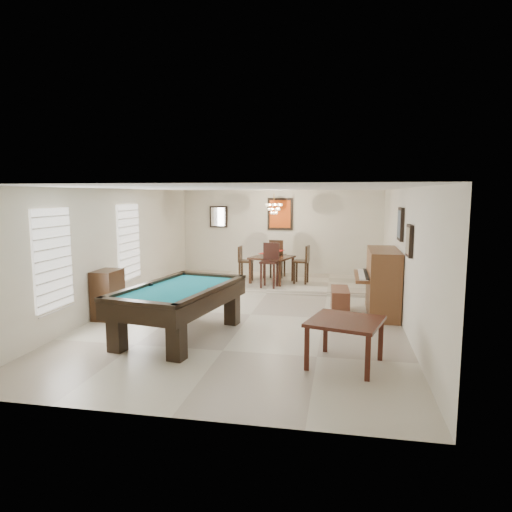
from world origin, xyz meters
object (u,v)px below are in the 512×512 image
(dining_chair_south, at_px, (269,266))
(dining_chair_east, at_px, (301,264))
(chandelier, at_px, (274,205))
(square_table, at_px, (345,342))
(piano_bench, at_px, (340,301))
(dining_chair_north, at_px, (278,258))
(pool_table, at_px, (180,312))
(dining_table, at_px, (272,267))
(apothecary_chest, at_px, (108,294))
(upright_piano, at_px, (375,282))
(flower_vase, at_px, (272,248))
(dining_chair_west, at_px, (246,264))

(dining_chair_south, distance_m, dining_chair_east, 1.03)
(dining_chair_south, xyz_separation_m, chandelier, (-0.03, 0.94, 1.52))
(square_table, distance_m, chandelier, 6.30)
(chandelier, bearing_deg, dining_chair_east, -16.74)
(piano_bench, bearing_deg, dining_chair_north, 118.78)
(dining_chair_south, height_order, dining_chair_north, dining_chair_south)
(pool_table, bearing_deg, dining_chair_east, 80.01)
(dining_table, bearing_deg, square_table, -70.61)
(piano_bench, distance_m, dining_chair_east, 2.71)
(square_table, bearing_deg, dining_chair_east, 101.70)
(apothecary_chest, xyz_separation_m, dining_chair_north, (2.80, 4.55, 0.17))
(upright_piano, distance_m, dining_chair_north, 4.05)
(dining_table, distance_m, flower_vase, 0.52)
(dining_chair_west, bearing_deg, flower_vase, -85.97)
(square_table, xyz_separation_m, flower_vase, (-1.92, 5.46, 0.71))
(dining_chair_north, bearing_deg, dining_chair_west, 54.59)
(upright_piano, height_order, dining_chair_south, upright_piano)
(upright_piano, relative_size, flower_vase, 7.68)
(apothecary_chest, distance_m, chandelier, 5.16)
(piano_bench, relative_size, dining_chair_east, 0.92)
(pool_table, bearing_deg, apothecary_chest, 165.21)
(dining_table, bearing_deg, apothecary_chest, -126.13)
(piano_bench, height_order, flower_vase, flower_vase)
(apothecary_chest, distance_m, dining_chair_west, 4.25)
(pool_table, xyz_separation_m, upright_piano, (3.45, 2.20, 0.25))
(piano_bench, height_order, dining_chair_south, dining_chair_south)
(apothecary_chest, bearing_deg, dining_table, 53.87)
(pool_table, relative_size, dining_chair_north, 2.39)
(dining_chair_north, bearing_deg, piano_bench, 125.93)
(upright_piano, xyz_separation_m, apothecary_chest, (-5.28, -1.35, -0.19))
(pool_table, height_order, dining_chair_south, dining_chair_south)
(piano_bench, xyz_separation_m, dining_chair_west, (-2.54, 2.42, 0.34))
(dining_table, distance_m, dining_chair_south, 0.71)
(upright_piano, bearing_deg, apothecary_chest, -165.68)
(flower_vase, bearing_deg, dining_chair_east, 0.90)
(piano_bench, bearing_deg, dining_chair_south, 135.36)
(dining_chair_north, xyz_separation_m, dining_chair_west, (-0.76, -0.82, -0.06))
(apothecary_chest, bearing_deg, dining_chair_east, 46.89)
(upright_piano, xyz_separation_m, dining_chair_west, (-3.24, 2.38, -0.08))
(square_table, bearing_deg, pool_table, 163.47)
(dining_table, bearing_deg, dining_chair_south, -86.69)
(square_table, distance_m, dining_chair_east, 5.60)
(dining_chair_south, bearing_deg, piano_bench, -37.99)
(dining_chair_south, bearing_deg, dining_chair_west, 145.56)
(flower_vase, relative_size, dining_chair_north, 0.20)
(apothecary_chest, relative_size, flower_vase, 4.62)
(square_table, xyz_separation_m, piano_bench, (-0.09, 3.00, -0.08))
(pool_table, xyz_separation_m, dining_chair_west, (0.21, 4.58, 0.17))
(dining_chair_west, xyz_separation_m, dining_chair_east, (1.50, 0.06, 0.02))
(dining_chair_east, relative_size, chandelier, 1.69)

